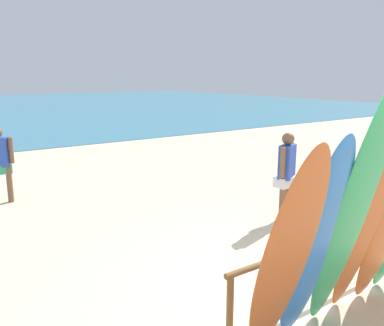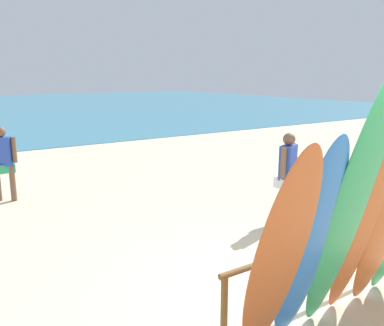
% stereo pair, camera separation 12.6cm
% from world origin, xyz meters
% --- Properties ---
extents(ground, '(60.00, 60.00, 0.00)m').
position_xyz_m(ground, '(0.00, 14.00, 0.00)').
color(ground, beige).
extents(surfboard_rack, '(2.68, 0.07, 0.66)m').
position_xyz_m(surfboard_rack, '(0.00, 0.00, 0.51)').
color(surfboard_rack, brown).
rests_on(surfboard_rack, ground).
extents(surfboard_orange_0, '(0.61, 0.67, 2.01)m').
position_xyz_m(surfboard_orange_0, '(-1.16, -0.56, 1.00)').
color(surfboard_orange_0, orange).
rests_on(surfboard_orange_0, ground).
extents(surfboard_blue_1, '(0.57, 0.61, 2.03)m').
position_xyz_m(surfboard_blue_1, '(-0.77, -0.54, 1.02)').
color(surfboard_blue_1, '#337AD1').
rests_on(surfboard_blue_1, ground).
extents(surfboard_green_2, '(0.54, 0.86, 2.74)m').
position_xyz_m(surfboard_green_2, '(-0.37, -0.66, 1.37)').
color(surfboard_green_2, '#38B266').
rests_on(surfboard_green_2, ground).
extents(surfboard_orange_3, '(0.51, 0.93, 2.78)m').
position_xyz_m(surfboard_orange_3, '(0.01, -0.67, 1.39)').
color(surfboard_orange_3, orange).
rests_on(surfboard_orange_3, ground).
extents(beachgoer_by_water, '(0.53, 0.34, 1.52)m').
position_xyz_m(beachgoer_by_water, '(1.59, 1.95, 0.88)').
color(beachgoer_by_water, brown).
rests_on(beachgoer_by_water, ground).
extents(beachgoer_strolling, '(0.48, 0.37, 1.49)m').
position_xyz_m(beachgoer_strolling, '(-2.24, 5.80, 0.86)').
color(beachgoer_strolling, brown).
rests_on(beachgoer_strolling, ground).
extents(beach_chair_blue, '(0.59, 0.73, 0.83)m').
position_xyz_m(beach_chair_blue, '(3.10, 2.48, 0.43)').
color(beach_chair_blue, '#B7B7BC').
rests_on(beach_chair_blue, ground).
extents(beach_chair_striped, '(0.53, 0.73, 0.81)m').
position_xyz_m(beach_chair_striped, '(2.21, 1.26, 0.43)').
color(beach_chair_striped, '#B7B7BC').
rests_on(beach_chair_striped, ground).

